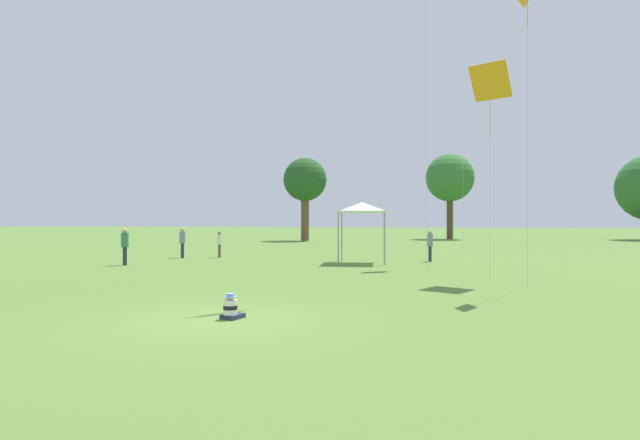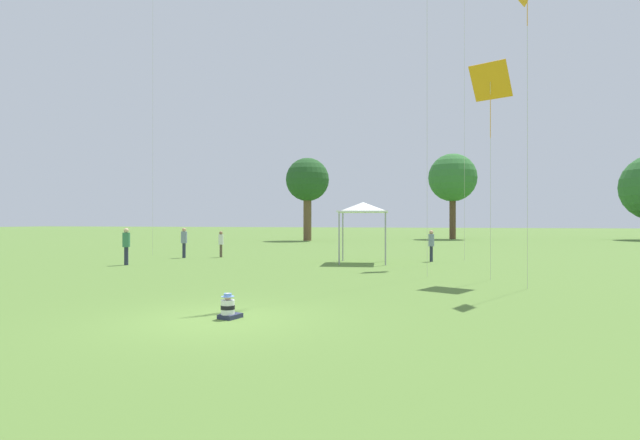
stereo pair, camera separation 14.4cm
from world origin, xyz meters
name	(u,v)px [view 1 (the left image)]	position (x,y,z in m)	size (l,w,h in m)	color
ground_plane	(220,320)	(0.00, 0.00, 0.00)	(300.00, 300.00, 0.00)	#567A33
seated_toddler	(231,308)	(0.18, 0.17, 0.23)	(0.48, 0.55, 0.58)	#282D47
person_standing_0	(182,240)	(-10.35, 16.23, 1.07)	(0.49, 0.49, 1.78)	#282D42
person_standing_1	(219,242)	(-8.48, 17.27, 0.94)	(0.41, 0.41, 1.56)	brown
person_standing_2	(430,243)	(3.88, 17.30, 1.02)	(0.42, 0.42, 1.68)	#282D42
person_standing_3	(125,243)	(-10.62, 11.22, 1.10)	(0.51, 0.51, 1.83)	#282D42
canopy_tent	(362,208)	(0.50, 15.48, 2.86)	(2.88, 2.88, 3.16)	white
kite_1	(490,84)	(6.37, 9.40, 7.27)	(1.59, 1.28, 7.98)	orange
kite_2	(527,1)	(7.35, 7.17, 9.32)	(0.75, 0.97, 10.05)	orange
distant_tree_1	(305,181)	(-10.59, 42.59, 6.59)	(4.77, 4.77, 9.13)	brown
distant_tree_2	(450,178)	(4.87, 51.64, 7.29)	(5.73, 5.73, 10.24)	brown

